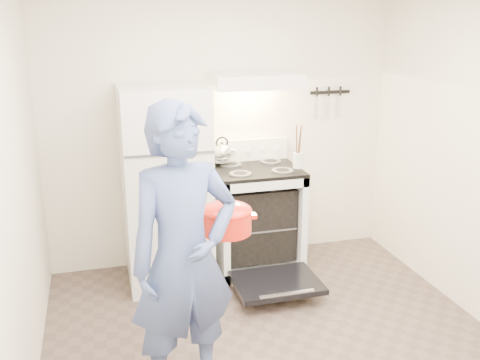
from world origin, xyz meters
name	(u,v)px	position (x,y,z in m)	size (l,w,h in m)	color
back_wall	(222,129)	(0.00, 1.80, 1.25)	(3.20, 0.02, 2.50)	beige
refrigerator	(166,187)	(-0.58, 1.45, 0.85)	(0.70, 0.70, 1.70)	silver
stove_body	(256,220)	(0.23, 1.48, 0.46)	(0.76, 0.65, 0.92)	silver
cooktop	(256,170)	(0.23, 1.48, 0.94)	(0.76, 0.65, 0.03)	black
backsplash	(247,150)	(0.23, 1.76, 1.05)	(0.76, 0.07, 0.20)	silver
oven_door	(276,283)	(0.23, 0.88, 0.12)	(0.70, 0.54, 0.04)	black
oven_rack	(256,222)	(0.23, 1.48, 0.44)	(0.60, 0.52, 0.01)	slate
range_hood	(254,80)	(0.23, 1.55, 1.71)	(0.76, 0.50, 0.12)	silver
knife_strip	(330,92)	(1.05, 1.79, 1.55)	(0.40, 0.02, 0.03)	black
pizza_stone	(261,219)	(0.29, 1.48, 0.45)	(0.29, 0.29, 0.02)	#8F7050
tea_kettle	(222,151)	(-0.04, 1.66, 1.08)	(0.21, 0.17, 0.26)	silver
utensil_jar	(298,160)	(0.55, 1.29, 1.05)	(0.09, 0.09, 0.13)	silver
person	(184,258)	(-0.69, -0.10, 0.90)	(0.66, 0.43, 1.81)	#3C577E
dutch_oven	(226,221)	(-0.38, 0.13, 1.01)	(0.38, 0.31, 0.25)	red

